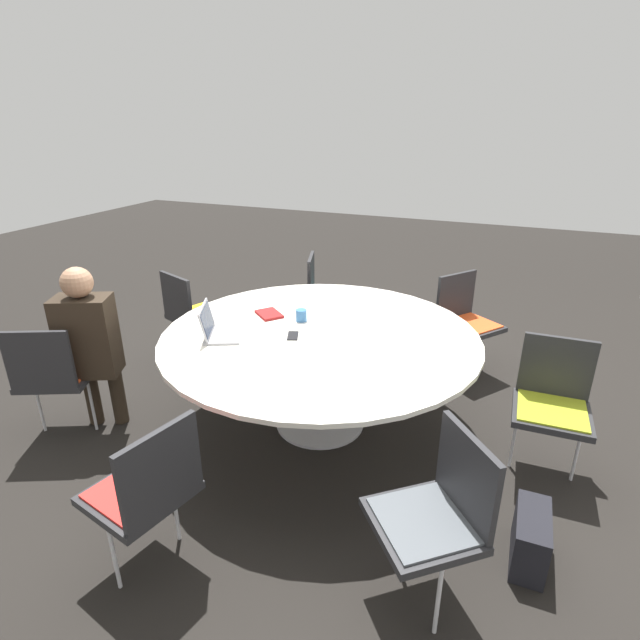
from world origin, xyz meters
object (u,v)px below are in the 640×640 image
(chair_3, at_px, (553,397))
(chair_6, at_px, (191,310))
(chair_0, at_px, (53,371))
(chair_2, at_px, (437,508))
(person_0, at_px, (89,339))
(spiral_notebook, at_px, (269,314))
(chair_1, at_px, (147,486))
(laptop, at_px, (217,328))
(chair_5, at_px, (324,291))
(coffee_cup, at_px, (301,315))
(chair_4, at_px, (465,316))
(cell_phone, at_px, (293,336))
(handbag, at_px, (530,538))

(chair_3, height_order, chair_6, same)
(chair_0, distance_m, chair_2, 2.61)
(person_0, xyz_separation_m, spiral_notebook, (-0.80, 0.94, 0.02))
(chair_0, bearing_deg, chair_6, 57.11)
(chair_1, bearing_deg, chair_2, -61.20)
(chair_6, relative_size, laptop, 2.16)
(chair_1, distance_m, chair_5, 2.87)
(chair_5, relative_size, coffee_cup, 9.92)
(spiral_notebook, bearing_deg, person_0, -49.41)
(chair_3, bearing_deg, chair_4, -60.90)
(chair_3, distance_m, chair_4, 1.33)
(chair_0, height_order, person_0, person_0)
(cell_phone, relative_size, handbag, 0.43)
(chair_5, height_order, laptop, laptop)
(chair_0, xyz_separation_m, handbag, (-0.09, 3.02, -0.37))
(spiral_notebook, relative_size, cell_phone, 1.65)
(handbag, bearing_deg, chair_0, -88.30)
(chair_2, xyz_separation_m, person_0, (-0.47, -2.41, 0.19))
(coffee_cup, height_order, handbag, coffee_cup)
(chair_6, height_order, cell_phone, chair_6)
(chair_3, height_order, person_0, person_0)
(chair_2, relative_size, person_0, 0.71)
(chair_2, height_order, chair_5, same)
(chair_4, distance_m, spiral_notebook, 1.70)
(chair_2, bearing_deg, handbag, -87.69)
(chair_4, xyz_separation_m, handbag, (1.96, 0.60, -0.37))
(chair_1, xyz_separation_m, chair_6, (-1.94, -1.15, 0.00))
(chair_2, bearing_deg, chair_4, -35.33)
(laptop, bearing_deg, chair_4, -68.28)
(chair_5, distance_m, coffee_cup, 1.30)
(spiral_notebook, relative_size, coffee_cup, 2.98)
(chair_6, height_order, coffee_cup, chair_6)
(chair_1, bearing_deg, chair_4, -9.13)
(chair_4, distance_m, person_0, 2.93)
(spiral_notebook, bearing_deg, chair_6, -108.21)
(chair_6, height_order, handbag, chair_6)
(chair_4, xyz_separation_m, coffee_cup, (1.08, -1.04, 0.25))
(chair_6, bearing_deg, chair_5, 67.21)
(coffee_cup, distance_m, cell_phone, 0.28)
(chair_0, distance_m, person_0, 0.32)
(chair_2, distance_m, chair_4, 2.35)
(chair_5, distance_m, handbag, 2.90)
(chair_3, relative_size, coffee_cup, 9.92)
(chair_3, xyz_separation_m, cell_phone, (0.20, -1.64, 0.21))
(chair_4, bearing_deg, spiral_notebook, -14.22)
(coffee_cup, bearing_deg, handbag, 61.72)
(chair_4, relative_size, handbag, 2.38)
(laptop, bearing_deg, chair_1, 172.24)
(chair_2, bearing_deg, person_0, 39.41)
(spiral_notebook, height_order, cell_phone, spiral_notebook)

